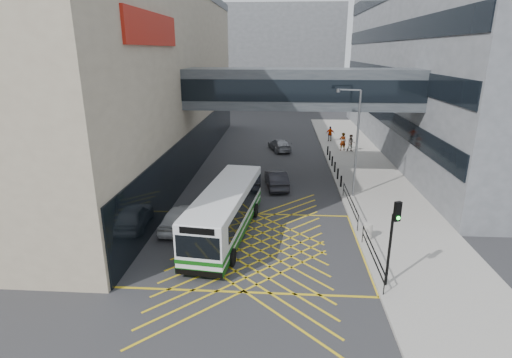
% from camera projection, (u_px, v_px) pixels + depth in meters
% --- Properties ---
extents(ground, '(120.00, 120.00, 0.00)m').
position_uv_depth(ground, '(251.00, 246.00, 22.15)').
color(ground, '#333335').
extents(building_whsmith, '(24.17, 42.00, 16.00)m').
position_uv_depth(building_whsmith, '(66.00, 77.00, 36.02)').
color(building_whsmith, tan).
rests_on(building_whsmith, ground).
extents(building_right, '(24.09, 44.00, 20.00)m').
position_uv_depth(building_right, '(505.00, 54.00, 40.34)').
color(building_right, slate).
rests_on(building_right, ground).
extents(building_far, '(28.00, 16.00, 18.00)m').
position_uv_depth(building_far, '(265.00, 58.00, 76.47)').
color(building_far, slate).
rests_on(building_far, ground).
extents(skybridge, '(20.00, 4.10, 3.00)m').
position_uv_depth(skybridge, '(301.00, 88.00, 31.04)').
color(skybridge, '#3F4449').
rests_on(skybridge, ground).
extents(pavement, '(6.00, 54.00, 0.16)m').
position_uv_depth(pavement, '(364.00, 170.00, 35.79)').
color(pavement, '#A8A39A').
rests_on(pavement, ground).
extents(box_junction, '(12.00, 9.00, 0.01)m').
position_uv_depth(box_junction, '(251.00, 245.00, 22.15)').
color(box_junction, gold).
rests_on(box_junction, ground).
extents(bus, '(3.52, 10.37, 2.85)m').
position_uv_depth(bus, '(226.00, 210.00, 23.03)').
color(bus, silver).
rests_on(bus, ground).
extents(car_white, '(2.24, 4.67, 1.44)m').
position_uv_depth(car_white, '(180.00, 217.00, 24.13)').
color(car_white, silver).
rests_on(car_white, ground).
extents(car_dark, '(2.40, 4.68, 1.40)m').
position_uv_depth(car_dark, '(276.00, 179.00, 31.29)').
color(car_dark, black).
rests_on(car_dark, ground).
extents(car_silver, '(2.93, 4.59, 1.32)m').
position_uv_depth(car_silver, '(280.00, 144.00, 43.02)').
color(car_silver, '#919399').
rests_on(car_silver, ground).
extents(traffic_light, '(0.34, 0.49, 4.13)m').
position_uv_depth(traffic_light, '(393.00, 232.00, 17.25)').
color(traffic_light, black).
rests_on(traffic_light, pavement).
extents(street_lamp, '(1.72, 0.67, 7.65)m').
position_uv_depth(street_lamp, '(355.00, 137.00, 28.04)').
color(street_lamp, slate).
rests_on(street_lamp, pavement).
extents(litter_bin, '(0.52, 0.52, 0.90)m').
position_uv_depth(litter_bin, '(368.00, 231.00, 22.53)').
color(litter_bin, '#ADA89E').
rests_on(litter_bin, pavement).
extents(kerb_railings, '(0.05, 12.54, 1.00)m').
position_uv_depth(kerb_railings, '(359.00, 221.00, 23.18)').
color(kerb_railings, black).
rests_on(kerb_railings, pavement).
extents(bollards, '(0.14, 10.14, 0.90)m').
position_uv_depth(bollards, '(334.00, 164.00, 35.81)').
color(bollards, black).
rests_on(bollards, pavement).
extents(pedestrian_a, '(0.84, 0.67, 1.90)m').
position_uv_depth(pedestrian_a, '(343.00, 142.00, 42.24)').
color(pedestrian_a, gray).
rests_on(pedestrian_a, pavement).
extents(pedestrian_b, '(0.88, 0.53, 1.78)m').
position_uv_depth(pedestrian_b, '(351.00, 143.00, 41.84)').
color(pedestrian_b, gray).
rests_on(pedestrian_b, pavement).
extents(pedestrian_c, '(1.03, 0.50, 1.73)m').
position_uv_depth(pedestrian_c, '(330.00, 134.00, 46.62)').
color(pedestrian_c, gray).
rests_on(pedestrian_c, pavement).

